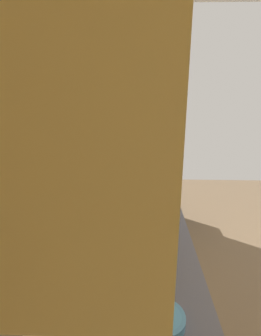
{
  "coord_description": "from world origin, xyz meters",
  "views": [
    {
      "loc": [
        -1.74,
        1.4,
        1.77
      ],
      "look_at": [
        -0.34,
        1.44,
        1.33
      ],
      "focal_mm": 28.07,
      "sensor_mm": 36.0,
      "label": 1
    }
  ],
  "objects_px": {
    "microwave": "(136,196)",
    "oven_range": "(141,190)",
    "kettle": "(149,182)",
    "bowl": "(162,319)"
  },
  "relations": [
    {
      "from": "microwave",
      "to": "kettle",
      "type": "height_order",
      "value": "microwave"
    },
    {
      "from": "oven_range",
      "to": "bowl",
      "type": "relative_size",
      "value": 6.09
    },
    {
      "from": "oven_range",
      "to": "kettle",
      "type": "bearing_deg",
      "value": -177.1
    },
    {
      "from": "bowl",
      "to": "kettle",
      "type": "distance_m",
      "value": 1.32
    },
    {
      "from": "microwave",
      "to": "bowl",
      "type": "relative_size",
      "value": 2.69
    },
    {
      "from": "oven_range",
      "to": "kettle",
      "type": "relative_size",
      "value": 5.69
    },
    {
      "from": "oven_range",
      "to": "microwave",
      "type": "xyz_separation_m",
      "value": [
        -1.59,
        0.05,
        0.6
      ]
    },
    {
      "from": "microwave",
      "to": "bowl",
      "type": "height_order",
      "value": "microwave"
    },
    {
      "from": "microwave",
      "to": "oven_range",
      "type": "bearing_deg",
      "value": -1.95
    },
    {
      "from": "microwave",
      "to": "kettle",
      "type": "xyz_separation_m",
      "value": [
        0.48,
        -0.11,
        -0.07
      ]
    }
  ]
}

